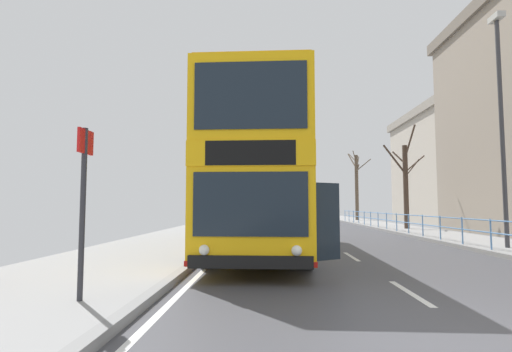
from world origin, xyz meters
The scene contains 8 objects.
ground centered at (-0.72, 0.00, 0.04)m, with size 15.80×140.00×0.20m.
double_decker_bus_main centered at (-2.63, 8.58, 2.39)m, with size 3.18×11.37×4.57m.
pedestrian_railing_far_kerb centered at (4.45, 15.28, 0.78)m, with size 0.05×32.39×0.95m.
bus_stop_sign_near centered at (-5.14, 1.27, 1.69)m, with size 0.08×0.44×2.50m.
street_lamp_far_side centered at (5.32, 8.74, 4.67)m, with size 0.28×0.60×7.83m.
bare_tree_far_00 centered at (5.81, 19.45, 2.95)m, with size 2.87×2.67×6.06m.
bare_tree_far_01 centered at (6.01, 33.52, 3.52)m, with size 1.53×3.29×6.63m.
background_building_00 centered at (16.43, 29.56, 4.94)m, with size 12.91×14.13×9.82m.
Camera 1 is at (-2.42, -4.35, 1.50)m, focal length 27.45 mm.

